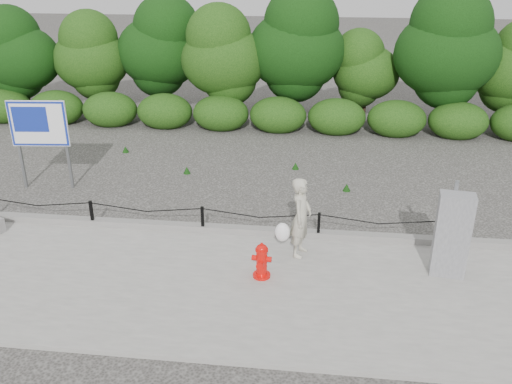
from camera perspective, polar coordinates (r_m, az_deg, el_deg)
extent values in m
plane|color=#2D2B28|center=(11.95, -5.58, -4.51)|extent=(90.00, 90.00, 0.00)
cube|color=gray|center=(10.26, -7.92, -9.57)|extent=(14.00, 4.00, 0.08)
cube|color=slate|center=(11.92, -5.55, -3.77)|extent=(14.00, 0.22, 0.14)
cube|color=black|center=(12.52, -16.91, -2.17)|extent=(0.06, 0.06, 0.60)
cube|color=black|center=(11.77, -5.65, -2.89)|extent=(0.06, 0.06, 0.60)
cube|color=black|center=(11.53, 6.61, -3.54)|extent=(0.06, 0.06, 0.60)
cube|color=black|center=(11.82, 18.84, -4.03)|extent=(0.06, 0.06, 0.60)
cylinder|color=black|center=(12.97, -22.10, -0.94)|extent=(2.50, 0.02, 0.02)
cylinder|color=black|center=(11.99, -11.54, -1.59)|extent=(2.50, 0.02, 0.02)
cylinder|color=black|center=(11.49, 0.42, -2.25)|extent=(2.50, 0.02, 0.02)
cylinder|color=black|center=(11.51, 12.90, -2.84)|extent=(2.50, 0.02, 0.02)
cylinder|color=black|center=(22.27, -23.03, 9.85)|extent=(0.18, 0.18, 1.95)
ellipsoid|color=#174B11|center=(22.02, -23.60, 13.29)|extent=(2.89, 2.50, 3.13)
cylinder|color=black|center=(21.52, -16.60, 10.21)|extent=(0.18, 0.18, 1.87)
ellipsoid|color=#174B11|center=(21.27, -17.02, 13.64)|extent=(2.77, 2.40, 3.00)
cylinder|color=black|center=(21.02, -9.82, 10.90)|extent=(0.18, 0.18, 2.13)
ellipsoid|color=#174B11|center=(20.75, -10.12, 14.91)|extent=(3.16, 2.73, 3.41)
cylinder|color=black|center=(19.71, -3.35, 10.18)|extent=(0.18, 0.18, 2.02)
ellipsoid|color=#174B11|center=(19.42, -3.45, 14.24)|extent=(2.99, 2.59, 3.24)
cylinder|color=black|center=(19.79, 4.12, 10.64)|extent=(0.18, 0.18, 2.31)
ellipsoid|color=#174B11|center=(19.49, 4.26, 15.26)|extent=(3.41, 2.95, 3.69)
cylinder|color=black|center=(20.31, 11.31, 9.56)|extent=(0.18, 0.18, 1.60)
ellipsoid|color=#174B11|center=(20.07, 11.57, 12.66)|extent=(2.37, 2.05, 2.56)
cylinder|color=black|center=(19.81, 18.86, 9.52)|extent=(0.18, 0.18, 2.35)
ellipsoid|color=#174B11|center=(19.50, 19.51, 14.20)|extent=(3.48, 3.01, 3.76)
cylinder|color=black|center=(20.84, 24.80, 8.51)|extent=(0.18, 0.18, 1.82)
cylinder|color=red|center=(10.30, 0.59, -8.74)|extent=(0.36, 0.36, 0.06)
cylinder|color=red|center=(10.15, 0.60, -7.42)|extent=(0.22, 0.22, 0.50)
cylinder|color=red|center=(10.01, 0.61, -6.10)|extent=(0.26, 0.26, 0.05)
ellipsoid|color=red|center=(10.00, 0.61, -5.97)|extent=(0.23, 0.23, 0.16)
cylinder|color=red|center=(9.96, 0.61, -5.53)|extent=(0.06, 0.06, 0.05)
cylinder|color=red|center=(10.13, -0.18, -6.93)|extent=(0.10, 0.11, 0.10)
cylinder|color=red|center=(10.08, 1.38, -7.09)|extent=(0.10, 0.11, 0.10)
cylinder|color=red|center=(10.01, 0.43, -7.71)|extent=(0.15, 0.12, 0.14)
cylinder|color=slate|center=(10.07, 0.36, -7.99)|extent=(0.01, 0.05, 0.11)
imported|color=#B1AC98|center=(10.68, 4.77, -2.68)|extent=(0.53, 0.68, 1.64)
ellipsoid|color=white|center=(10.68, 2.81, -4.24)|extent=(0.30, 0.23, 0.39)
cube|color=#949496|center=(10.62, 19.93, -4.29)|extent=(0.66, 0.44, 1.64)
cube|color=slate|center=(10.78, 19.75, -3.33)|extent=(0.08, 0.08, 1.81)
cube|color=slate|center=(15.12, -23.68, 4.55)|extent=(0.07, 0.07, 2.34)
cube|color=slate|center=(14.64, -19.30, 4.65)|extent=(0.07, 0.07, 2.34)
cube|color=white|center=(14.66, -21.94, 6.69)|extent=(1.46, 0.19, 1.17)
cube|color=navy|center=(14.64, -21.98, 6.66)|extent=(1.43, 0.14, 1.14)
cube|color=navy|center=(14.67, -22.69, 7.06)|extent=(0.87, 0.09, 0.64)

